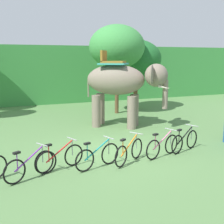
{
  "coord_description": "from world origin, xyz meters",
  "views": [
    {
      "loc": [
        -3.93,
        -9.53,
        3.44
      ],
      "look_at": [
        0.38,
        1.0,
        1.3
      ],
      "focal_mm": 46.65,
      "sensor_mm": 36.0,
      "label": 1
    }
  ],
  "objects_px": {
    "elephant": "(122,83)",
    "bike_teal": "(98,156)",
    "tree_center": "(117,47)",
    "tree_center_left": "(136,59)",
    "bike_orange": "(129,151)",
    "bike_red": "(60,158)",
    "bike_black": "(185,141)",
    "bike_pink": "(162,146)",
    "bike_purple": "(30,166)"
  },
  "relations": [
    {
      "from": "bike_orange",
      "to": "bike_pink",
      "type": "xyz_separation_m",
      "value": [
        1.33,
        0.09,
        0.0
      ]
    },
    {
      "from": "bike_red",
      "to": "tree_center",
      "type": "bearing_deg",
      "value": 56.28
    },
    {
      "from": "elephant",
      "to": "bike_black",
      "type": "distance_m",
      "value": 4.87
    },
    {
      "from": "tree_center_left",
      "to": "bike_red",
      "type": "relative_size",
      "value": 2.85
    },
    {
      "from": "bike_purple",
      "to": "bike_red",
      "type": "height_order",
      "value": "same"
    },
    {
      "from": "elephant",
      "to": "bike_orange",
      "type": "distance_m",
      "value": 5.48
    },
    {
      "from": "bike_purple",
      "to": "bike_teal",
      "type": "bearing_deg",
      "value": 1.1
    },
    {
      "from": "bike_purple",
      "to": "bike_teal",
      "type": "height_order",
      "value": "same"
    },
    {
      "from": "bike_teal",
      "to": "tree_center",
      "type": "bearing_deg",
      "value": 63.09
    },
    {
      "from": "bike_red",
      "to": "bike_teal",
      "type": "height_order",
      "value": "same"
    },
    {
      "from": "tree_center",
      "to": "tree_center_left",
      "type": "bearing_deg",
      "value": 30.15
    },
    {
      "from": "tree_center",
      "to": "bike_purple",
      "type": "bearing_deg",
      "value": -127.09
    },
    {
      "from": "bike_teal",
      "to": "bike_pink",
      "type": "bearing_deg",
      "value": 3.18
    },
    {
      "from": "tree_center",
      "to": "bike_orange",
      "type": "relative_size",
      "value": 3.69
    },
    {
      "from": "tree_center",
      "to": "bike_orange",
      "type": "bearing_deg",
      "value": -110.48
    },
    {
      "from": "tree_center",
      "to": "bike_black",
      "type": "xyz_separation_m",
      "value": [
        -0.63,
        -7.88,
        -3.67
      ]
    },
    {
      "from": "bike_purple",
      "to": "bike_pink",
      "type": "distance_m",
      "value": 4.54
    },
    {
      "from": "bike_red",
      "to": "bike_teal",
      "type": "relative_size",
      "value": 0.99
    },
    {
      "from": "bike_red",
      "to": "tree_center_left",
      "type": "bearing_deg",
      "value": 51.6
    },
    {
      "from": "bike_teal",
      "to": "bike_pink",
      "type": "relative_size",
      "value": 1.01
    },
    {
      "from": "tree_center",
      "to": "bike_teal",
      "type": "relative_size",
      "value": 3.28
    },
    {
      "from": "tree_center",
      "to": "bike_red",
      "type": "relative_size",
      "value": 3.33
    },
    {
      "from": "elephant",
      "to": "bike_purple",
      "type": "xyz_separation_m",
      "value": [
        -5.09,
        -4.89,
        -1.82
      ]
    },
    {
      "from": "bike_teal",
      "to": "bike_orange",
      "type": "distance_m",
      "value": 1.12
    },
    {
      "from": "bike_pink",
      "to": "bike_black",
      "type": "relative_size",
      "value": 1.02
    },
    {
      "from": "bike_red",
      "to": "bike_black",
      "type": "bearing_deg",
      "value": 0.83
    },
    {
      "from": "tree_center",
      "to": "tree_center_left",
      "type": "xyz_separation_m",
      "value": [
        1.84,
        1.07,
        -0.72
      ]
    },
    {
      "from": "tree_center_left",
      "to": "bike_red",
      "type": "distance_m",
      "value": 11.88
    },
    {
      "from": "tree_center_left",
      "to": "bike_black",
      "type": "height_order",
      "value": "tree_center_left"
    },
    {
      "from": "tree_center_left",
      "to": "bike_pink",
      "type": "distance_m",
      "value": 10.28
    },
    {
      "from": "elephant",
      "to": "bike_black",
      "type": "bearing_deg",
      "value": -83.13
    },
    {
      "from": "tree_center",
      "to": "tree_center_left",
      "type": "distance_m",
      "value": 2.25
    },
    {
      "from": "elephant",
      "to": "bike_purple",
      "type": "height_order",
      "value": "elephant"
    },
    {
      "from": "tree_center",
      "to": "bike_red",
      "type": "xyz_separation_m",
      "value": [
        -5.31,
        -7.95,
        -3.67
      ]
    },
    {
      "from": "bike_red",
      "to": "bike_teal",
      "type": "distance_m",
      "value": 1.16
    },
    {
      "from": "tree_center_left",
      "to": "bike_black",
      "type": "xyz_separation_m",
      "value": [
        -2.47,
        -8.95,
        -2.96
      ]
    },
    {
      "from": "tree_center_left",
      "to": "bike_teal",
      "type": "height_order",
      "value": "tree_center_left"
    },
    {
      "from": "tree_center",
      "to": "bike_teal",
      "type": "bearing_deg",
      "value": -116.91
    },
    {
      "from": "elephant",
      "to": "tree_center_left",
      "type": "bearing_deg",
      "value": 56.01
    },
    {
      "from": "bike_red",
      "to": "bike_orange",
      "type": "height_order",
      "value": "same"
    },
    {
      "from": "bike_black",
      "to": "elephant",
      "type": "bearing_deg",
      "value": 96.87
    },
    {
      "from": "elephant",
      "to": "bike_black",
      "type": "relative_size",
      "value": 2.45
    },
    {
      "from": "elephant",
      "to": "bike_teal",
      "type": "height_order",
      "value": "elephant"
    },
    {
      "from": "bike_red",
      "to": "bike_orange",
      "type": "xyz_separation_m",
      "value": [
        2.24,
        -0.25,
        0.0
      ]
    },
    {
      "from": "bike_pink",
      "to": "bike_teal",
      "type": "bearing_deg",
      "value": -176.82
    },
    {
      "from": "tree_center",
      "to": "bike_red",
      "type": "distance_m",
      "value": 10.24
    },
    {
      "from": "tree_center",
      "to": "bike_orange",
      "type": "distance_m",
      "value": 9.49
    },
    {
      "from": "tree_center_left",
      "to": "bike_purple",
      "type": "xyz_separation_m",
      "value": [
        -8.1,
        -9.35,
        -2.96
      ]
    },
    {
      "from": "bike_red",
      "to": "bike_teal",
      "type": "bearing_deg",
      "value": -14.55
    },
    {
      "from": "bike_orange",
      "to": "bike_teal",
      "type": "bearing_deg",
      "value": -177.87
    }
  ]
}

